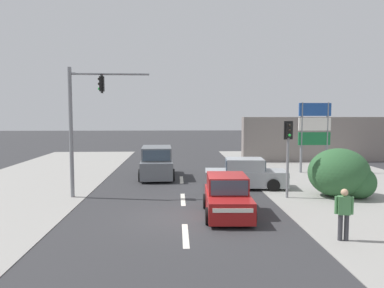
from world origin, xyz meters
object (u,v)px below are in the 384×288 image
Objects in this scene: shopping_plaza_sign at (315,127)px; pedestrian_at_kerb at (344,212)px; traffic_signal_mast at (83,115)px; sedan_receding_far at (245,175)px; hatchback_oncoming_mid at (227,197)px; pedestal_signal_right_kerb at (288,146)px; suv_kerbside_parked at (157,163)px.

shopping_plaza_sign is 2.82× the size of pedestrian_at_kerb.
sedan_receding_far is at bearing 13.02° from traffic_signal_mast.
pedestrian_at_kerb is at bearing -106.62° from shopping_plaza_sign.
hatchback_oncoming_mid is (6.25, -3.30, -3.13)m from traffic_signal_mast.
pedestrian_at_kerb is (9.40, -6.38, -2.91)m from traffic_signal_mast.
suv_kerbside_parked is (-6.31, 5.82, -1.53)m from pedestal_signal_right_kerb.
pedestal_signal_right_kerb is 8.72m from suv_kerbside_parked.
shopping_plaza_sign is 1.06× the size of sedan_receding_far.
sedan_receding_far is 8.35m from pedestrian_at_kerb.
sedan_receding_far is at bearing -138.12° from shopping_plaza_sign.
shopping_plaza_sign is at bearing 61.65° from pedestal_signal_right_kerb.
pedestal_signal_right_kerb is at bearing -118.35° from shopping_plaza_sign.
hatchback_oncoming_mid is at bearing -125.25° from shopping_plaza_sign.
traffic_signal_mast reaches higher than sedan_receding_far.
hatchback_oncoming_mid is (-3.15, -2.75, -1.71)m from pedestal_signal_right_kerb.
traffic_signal_mast is at bearing -166.98° from sedan_receding_far.
suv_kerbside_parked is 13.26m from pedestrian_at_kerb.
hatchback_oncoming_mid is at bearing -138.92° from pedestal_signal_right_kerb.
hatchback_oncoming_mid is (-1.64, -5.13, -0.00)m from sedan_receding_far.
sedan_receding_far is at bearing -35.66° from suv_kerbside_parked.
shopping_plaza_sign is at bearing 41.88° from sedan_receding_far.
shopping_plaza_sign is at bearing 7.85° from suv_kerbside_parked.
hatchback_oncoming_mid is at bearing -107.76° from sedan_receding_far.
hatchback_oncoming_mid is at bearing -27.86° from traffic_signal_mast.
pedestal_signal_right_kerb reaches higher than sedan_receding_far.
shopping_plaza_sign reaches higher than pedestal_signal_right_kerb.
suv_kerbside_parked is at bearing 59.62° from traffic_signal_mast.
pedestrian_at_kerb is at bearing -79.56° from sedan_receding_far.
suv_kerbside_parked reaches higher than pedestrian_at_kerb.
traffic_signal_mast is 3.68× the size of pedestrian_at_kerb.
pedestal_signal_right_kerb is 8.24m from shopping_plaza_sign.
suv_kerbside_parked reaches higher than hatchback_oncoming_mid.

